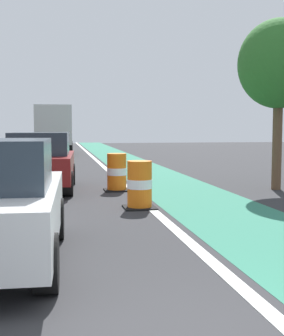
% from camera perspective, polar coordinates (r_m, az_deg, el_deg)
% --- Properties ---
extents(bike_lane_strip, '(2.50, 80.00, 0.01)m').
position_cam_1_polar(bike_lane_strip, '(15.92, 2.82, -1.65)').
color(bike_lane_strip, '#2D755B').
rests_on(bike_lane_strip, ground).
extents(lane_divider_stripe, '(0.20, 80.00, 0.01)m').
position_cam_1_polar(lane_divider_stripe, '(15.66, -2.54, -1.76)').
color(lane_divider_stripe, silver).
rests_on(lane_divider_stripe, ground).
extents(parked_sedan_second, '(2.09, 4.19, 1.70)m').
position_cam_1_polar(parked_sedan_second, '(13.90, -12.29, 0.69)').
color(parked_sedan_second, maroon).
rests_on(parked_sedan_second, ground).
extents(traffic_barrel_front, '(0.73, 0.73, 1.09)m').
position_cam_1_polar(traffic_barrel_front, '(10.64, -0.30, -2.12)').
color(traffic_barrel_front, orange).
rests_on(traffic_barrel_front, ground).
extents(traffic_barrel_mid, '(0.73, 0.73, 1.09)m').
position_cam_1_polar(traffic_barrel_mid, '(13.60, -3.11, -0.56)').
color(traffic_barrel_mid, orange).
rests_on(traffic_barrel_mid, ground).
extents(delivery_truck_down_block, '(2.50, 7.65, 3.23)m').
position_cam_1_polar(delivery_truck_down_block, '(32.89, -10.61, 4.95)').
color(delivery_truck_down_block, beige).
rests_on(delivery_truck_down_block, ground).
extents(street_tree_sidewalk, '(2.40, 2.40, 5.00)m').
position_cam_1_polar(street_tree_sidewalk, '(14.48, 16.42, 12.02)').
color(street_tree_sidewalk, brown).
rests_on(street_tree_sidewalk, ground).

